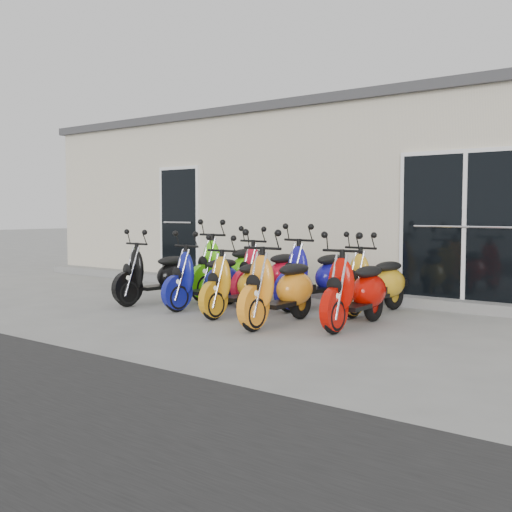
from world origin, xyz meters
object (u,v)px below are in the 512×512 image
object	(u,v)px
scooter_front_blue	(205,269)
scooter_back_green	(230,259)
scooter_front_orange_b	(279,277)
scooter_back_yellow	(375,272)
scooter_front_black	(156,266)
scooter_front_red	(356,279)
scooter_front_orange_a	(238,275)
scooter_back_blue	(316,266)
scooter_back_red	(269,264)

from	to	relation	value
scooter_front_blue	scooter_back_green	world-z (taller)	scooter_back_green
scooter_front_orange_b	scooter_back_yellow	bearing A→B (deg)	67.91
scooter_front_black	scooter_back_green	xyz separation A→B (m)	(0.58, 1.09, 0.07)
scooter_front_blue	scooter_front_red	distance (m)	2.52
scooter_front_black	scooter_back_green	bearing A→B (deg)	67.01
scooter_front_red	scooter_back_green	distance (m)	3.04
scooter_front_black	scooter_back_yellow	xyz separation A→B (m)	(3.13, 1.20, -0.00)
scooter_front_red	scooter_back_green	world-z (taller)	scooter_back_green
scooter_front_red	scooter_back_green	size ratio (longest dim) A/B	0.91
scooter_front_orange_a	scooter_back_blue	xyz separation A→B (m)	(0.48, 1.21, 0.07)
scooter_back_red	scooter_back_blue	distance (m)	0.89
scooter_back_green	scooter_back_yellow	world-z (taller)	scooter_back_green
scooter_back_blue	scooter_front_orange_a	bearing A→B (deg)	-104.55
scooter_front_orange_b	scooter_back_green	size ratio (longest dim) A/B	0.93
scooter_front_blue	scooter_back_blue	world-z (taller)	scooter_back_blue
scooter_front_orange_a	scooter_front_red	distance (m)	1.73
scooter_front_red	scooter_back_green	bearing A→B (deg)	157.99
scooter_front_orange_b	scooter_back_red	bearing A→B (deg)	127.32
scooter_back_green	scooter_back_yellow	distance (m)	2.56
scooter_back_green	scooter_back_blue	size ratio (longest dim) A/B	1.04
scooter_back_red	scooter_front_blue	bearing A→B (deg)	-106.08
scooter_front_orange_a	scooter_back_blue	distance (m)	1.30
scooter_front_orange_b	scooter_front_red	xyz separation A→B (m)	(0.84, 0.45, -0.01)
scooter_back_yellow	scooter_front_black	bearing A→B (deg)	-153.39
scooter_back_red	scooter_front_orange_b	bearing A→B (deg)	-45.31
scooter_front_blue	scooter_back_green	distance (m)	1.05
scooter_front_black	scooter_back_yellow	bearing A→B (deg)	25.64
scooter_front_blue	scooter_back_green	size ratio (longest dim) A/B	0.88
scooter_front_blue	scooter_back_blue	distance (m)	1.63
scooter_front_black	scooter_back_yellow	size ratio (longest dim) A/B	1.00
scooter_back_yellow	scooter_back_red	bearing A→B (deg)	-173.20
scooter_front_blue	scooter_back_blue	bearing A→B (deg)	43.86
scooter_front_orange_a	scooter_back_green	size ratio (longest dim) A/B	0.86
scooter_back_red	scooter_back_blue	world-z (taller)	scooter_back_blue
scooter_front_orange_a	scooter_front_black	bearing A→B (deg)	176.32
scooter_front_black	scooter_front_blue	distance (m)	0.94
scooter_front_orange_a	scooter_back_blue	bearing A→B (deg)	67.35
scooter_front_blue	scooter_back_yellow	xyz separation A→B (m)	(2.20, 1.09, 0.00)
scooter_front_black	scooter_front_red	distance (m)	3.45
scooter_front_black	scooter_back_green	distance (m)	1.24
scooter_back_blue	scooter_back_yellow	xyz separation A→B (m)	(0.92, 0.07, -0.05)
scooter_back_blue	scooter_back_red	bearing A→B (deg)	-175.11
scooter_front_orange_b	scooter_front_red	size ratio (longest dim) A/B	1.02
scooter_front_orange_a	scooter_back_red	size ratio (longest dim) A/B	0.93
scooter_back_blue	scooter_front_blue	bearing A→B (deg)	-134.24
scooter_front_orange_a	scooter_back_yellow	size ratio (longest dim) A/B	0.97
scooter_front_red	scooter_back_yellow	bearing A→B (deg)	103.31
scooter_back_green	scooter_front_black	bearing A→B (deg)	-113.91
scooter_back_blue	scooter_back_yellow	size ratio (longest dim) A/B	1.09
scooter_front_orange_b	scooter_front_blue	bearing A→B (deg)	161.49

